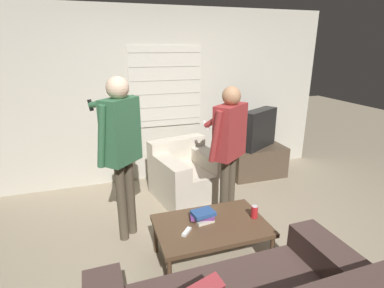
% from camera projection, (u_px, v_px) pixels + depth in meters
% --- Properties ---
extents(ground_plane, '(16.00, 16.00, 0.00)m').
position_uv_depth(ground_plane, '(213.00, 251.00, 3.08)').
color(ground_plane, gray).
extents(wall_back, '(5.20, 0.08, 2.55)m').
position_uv_depth(wall_back, '(165.00, 97.00, 4.51)').
color(wall_back, '#BCB7A8').
rests_on(wall_back, ground_plane).
extents(armchair_beige, '(1.00, 1.02, 0.77)m').
position_uv_depth(armchair_beige, '(187.00, 175.00, 4.13)').
color(armchair_beige, beige).
rests_on(armchair_beige, ground_plane).
extents(coffee_table, '(1.05, 0.68, 0.42)m').
position_uv_depth(coffee_table, '(211.00, 227.00, 2.83)').
color(coffee_table, brown).
rests_on(coffee_table, ground_plane).
extents(tv_stand, '(0.88, 0.49, 0.49)m').
position_uv_depth(tv_stand, '(257.00, 161.00, 4.81)').
color(tv_stand, '#4C3D2D').
rests_on(tv_stand, ground_plane).
extents(tv, '(0.72, 0.53, 0.60)m').
position_uv_depth(tv, '(259.00, 129.00, 4.64)').
color(tv, black).
rests_on(tv, tv_stand).
extents(person_left_standing, '(0.51, 0.83, 1.74)m').
position_uv_depth(person_left_standing, '(121.00, 140.00, 3.01)').
color(person_left_standing, '#4C4233').
rests_on(person_left_standing, ground_plane).
extents(person_right_standing, '(0.53, 0.78, 1.60)m').
position_uv_depth(person_right_standing, '(229.00, 139.00, 3.35)').
color(person_right_standing, '#4C4233').
rests_on(person_right_standing, ground_plane).
extents(book_stack, '(0.25, 0.21, 0.10)m').
position_uv_depth(book_stack, '(203.00, 215.00, 2.86)').
color(book_stack, beige).
rests_on(book_stack, coffee_table).
extents(soda_can, '(0.07, 0.07, 0.13)m').
position_uv_depth(soda_can, '(254.00, 212.00, 2.90)').
color(soda_can, red).
rests_on(soda_can, coffee_table).
extents(spare_remote, '(0.12, 0.12, 0.02)m').
position_uv_depth(spare_remote, '(187.00, 232.00, 2.68)').
color(spare_remote, white).
rests_on(spare_remote, coffee_table).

